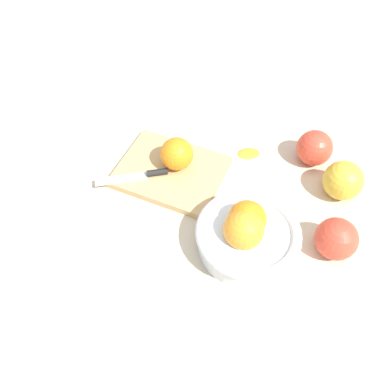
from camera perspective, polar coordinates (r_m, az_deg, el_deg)
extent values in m
plane|color=beige|center=(0.87, 2.98, -1.43)|extent=(2.40, 2.40, 0.00)
cylinder|color=silver|center=(0.79, 7.53, -6.46)|extent=(0.18, 0.18, 0.05)
torus|color=silver|center=(0.77, 7.72, -5.48)|extent=(0.20, 0.20, 0.02)
sphere|color=orange|center=(0.77, 7.54, -3.76)|extent=(0.07, 0.07, 0.07)
sphere|color=orange|center=(0.75, 7.09, -5.12)|extent=(0.08, 0.08, 0.08)
cube|color=tan|center=(0.91, -2.97, 2.80)|extent=(0.24, 0.21, 0.02)
sphere|color=orange|center=(0.89, -2.09, 5.23)|extent=(0.07, 0.07, 0.07)
cube|color=silver|center=(0.90, -9.66, 1.77)|extent=(0.10, 0.09, 0.00)
cylinder|color=black|center=(0.89, -4.78, 2.69)|extent=(0.04, 0.04, 0.01)
sphere|color=#D6422D|center=(0.95, 16.41, 5.81)|extent=(0.08, 0.08, 0.08)
sphere|color=gold|center=(0.91, 19.97, 1.49)|extent=(0.08, 0.08, 0.08)
sphere|color=#D6422D|center=(0.81, 19.13, -6.06)|extent=(0.08, 0.08, 0.08)
ellipsoid|color=orange|center=(0.96, 7.69, 5.42)|extent=(0.06, 0.06, 0.01)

